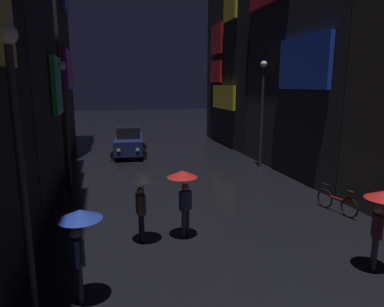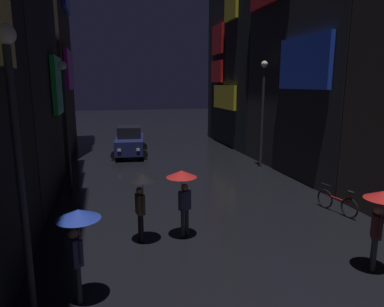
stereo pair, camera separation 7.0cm
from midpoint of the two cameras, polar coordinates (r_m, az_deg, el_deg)
name	(u,v)px [view 2 (the right image)]	position (r m, az deg, el deg)	size (l,w,h in m)	color
building_right_mid	(323,28)	(19.45, 21.11, 18.98)	(4.25, 8.91, 14.73)	#232328
building_right_far	(250,56)	(26.99, 9.78, 15.74)	(4.25, 8.42, 13.31)	black
pedestrian_foreground_right_black	(142,188)	(9.95, -8.16, -5.73)	(0.90, 0.90, 2.12)	black
pedestrian_near_crossing_blue	(77,230)	(7.53, -18.34, -11.99)	(0.90, 0.90, 2.12)	#2D2D38
pedestrian_midstreet_centre_red	(183,185)	(10.16, -1.38, -5.24)	(0.90, 0.90, 2.12)	#2D2D38
pedestrian_far_right_red	(381,208)	(9.51, 29.19, -7.95)	(0.90, 0.90, 2.12)	#2D2D38
bicycle_parked_at_storefront	(337,203)	(13.57, 23.16, -7.52)	(0.40, 1.80, 0.96)	black
car_distant	(130,142)	(22.53, -10.24, 1.97)	(2.57, 4.29, 1.92)	navy
streetlamp_left_near	(17,145)	(7.00, -26.93, 1.25)	(0.36, 0.36, 5.62)	#2D2D33
streetlamp_right_far	(263,103)	(19.15, 11.83, 8.31)	(0.36, 0.36, 5.80)	#2D2D33
streetlamp_left_far	(66,111)	(15.86, -20.20, 6.71)	(0.36, 0.36, 5.53)	#2D2D33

